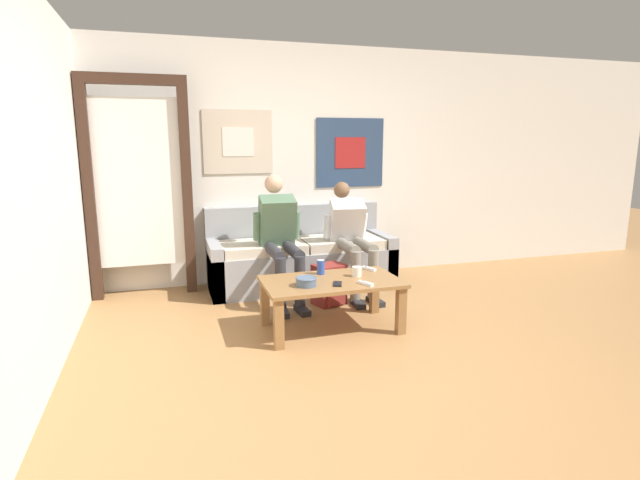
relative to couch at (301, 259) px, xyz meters
The scene contains 15 objects.
ground_plane 2.01m from the couch, 92.42° to the right, with size 18.00×18.00×0.00m, color #9E7042.
wall_back 1.05m from the couch, 102.72° to the left, with size 10.00×0.07×2.55m.
wall_left 3.07m from the couch, 136.83° to the right, with size 0.05×10.00×2.55m.
door_frame 1.83m from the couch, behind, with size 1.00×0.10×2.15m.
couch is the anchor object (origin of this frame).
coffee_table 1.30m from the couch, 93.94° to the right, with size 1.12×0.64×0.42m.
person_seated_adult 0.61m from the couch, 128.64° to the right, with size 0.47×0.92×1.21m.
person_seated_teen 0.65m from the couch, 41.32° to the right, with size 0.47×0.94×1.11m.
backpack 0.71m from the couch, 81.90° to the right, with size 0.33×0.30×0.39m.
ceramic_bowl 1.44m from the couch, 103.31° to the right, with size 0.17×0.17×0.07m.
pillar_candle 1.27m from the couch, 83.19° to the right, with size 0.08×0.08×0.10m.
drink_can_blue 1.12m from the couch, 96.06° to the right, with size 0.07×0.07×0.12m.
game_controller_near_left 1.52m from the couch, 85.17° to the right, with size 0.09×0.15×0.03m.
game_controller_near_right 1.14m from the couch, 73.17° to the right, with size 0.10×0.14×0.03m.
cell_phone 1.44m from the couch, 93.34° to the right, with size 0.11×0.15×0.01m.
Camera 1 is at (-1.26, -3.03, 1.55)m, focal length 28.00 mm.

